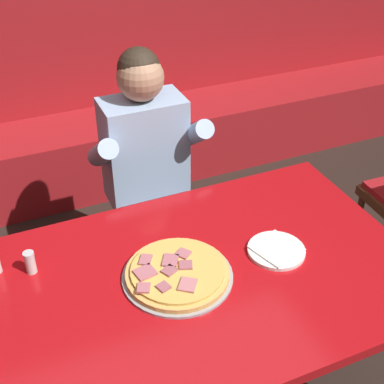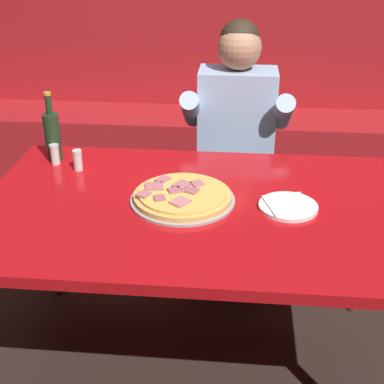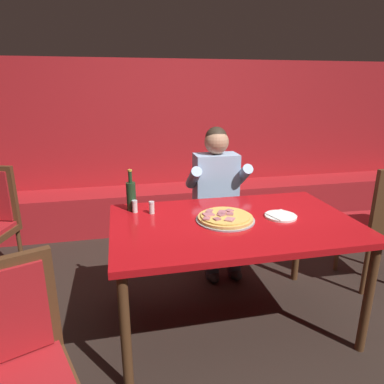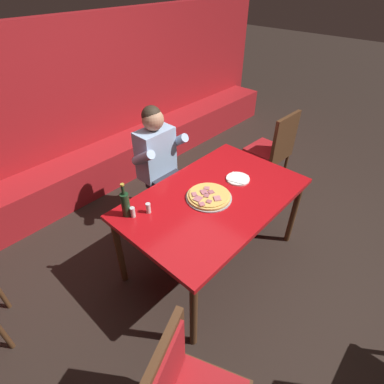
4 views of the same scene
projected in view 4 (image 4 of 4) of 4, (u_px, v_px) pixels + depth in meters
ground_plane at (211, 258)px, 2.95m from camera, size 24.00×24.00×0.00m
booth_wall_panel at (73, 107)px, 3.54m from camera, size 6.80×0.16×1.90m
booth_bench at (100, 168)px, 3.81m from camera, size 6.46×0.48×0.46m
main_dining_table at (214, 203)px, 2.52m from camera, size 1.57×0.97×0.77m
pizza at (209, 196)px, 2.45m from camera, size 0.38×0.38×0.05m
plate_white_paper at (238, 179)px, 2.66m from camera, size 0.21×0.21×0.02m
beer_bottle at (125, 204)px, 2.23m from camera, size 0.07×0.07×0.29m
shaker_parmesan at (133, 213)px, 2.26m from camera, size 0.04×0.04×0.09m
shaker_oregano at (148, 208)px, 2.30m from camera, size 0.04×0.04×0.09m
diner_seated_blue_shirt at (162, 163)px, 3.02m from camera, size 0.53×0.53×1.27m
dining_chair_near_left at (273, 147)px, 3.48m from camera, size 0.46×0.46×1.03m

